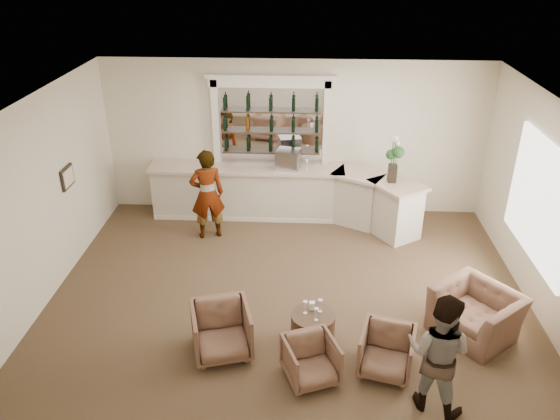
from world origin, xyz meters
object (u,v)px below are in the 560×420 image
object	(u,v)px
bar_counter	(286,194)
armchair_right	(387,351)
sommelier	(207,194)
armchair_left	(222,331)
armchair_center	(311,360)
guest	(438,353)
cocktail_table	(313,328)
espresso_machine	(288,159)
armchair_far	(476,313)
flower_vase	(394,156)

from	to	relation	value
bar_counter	armchair_right	world-z (taller)	bar_counter
sommelier	armchair_left	size ratio (longest dim) A/B	2.20
armchair_center	guest	bearing A→B (deg)	-35.25
cocktail_table	armchair_right	bearing A→B (deg)	-28.36
armchair_left	espresso_machine	distance (m)	4.52
sommelier	armchair_right	bearing A→B (deg)	111.54
cocktail_table	armchair_far	bearing A→B (deg)	7.62
cocktail_table	armchair_right	world-z (taller)	armchair_right
armchair_right	bar_counter	bearing A→B (deg)	124.07
flower_vase	cocktail_table	bearing A→B (deg)	-113.77
armchair_left	armchair_right	distance (m)	2.35
cocktail_table	armchair_left	distance (m)	1.36
cocktail_table	armchair_right	size ratio (longest dim) A/B	0.89
bar_counter	guest	bearing A→B (deg)	-67.78
cocktail_table	armchair_left	bearing A→B (deg)	-167.74
cocktail_table	armchair_far	xyz separation A→B (m)	(2.46, 0.33, 0.13)
guest	armchair_center	size ratio (longest dim) A/B	2.45
armchair_right	espresso_machine	size ratio (longest dim) A/B	1.58
guest	espresso_machine	distance (m)	5.62
armchair_right	espresso_machine	world-z (taller)	espresso_machine
armchair_center	armchair_right	distance (m)	1.07
armchair_far	guest	bearing A→B (deg)	-71.99
armchair_left	guest	bearing A→B (deg)	-32.40
sommelier	armchair_right	distance (m)	4.87
armchair_left	armchair_far	world-z (taller)	armchair_left
armchair_right	espresso_machine	xyz separation A→B (m)	(-1.54, 4.61, 1.01)
armchair_left	flower_vase	distance (m)	4.89
bar_counter	cocktail_table	size ratio (longest dim) A/B	8.71
bar_counter	armchair_center	distance (m)	4.80
armchair_right	armchair_left	bearing A→B (deg)	-171.55
bar_counter	cocktail_table	xyz separation A→B (m)	(0.57, -4.00, -0.32)
sommelier	armchair_right	size ratio (longest dim) A/B	2.52
cocktail_table	armchair_far	distance (m)	2.48
armchair_right	flower_vase	size ratio (longest dim) A/B	0.77
sommelier	espresso_machine	bearing A→B (deg)	-168.23
bar_counter	armchair_center	bearing A→B (deg)	-83.55
cocktail_table	armchair_left	size ratio (longest dim) A/B	0.78
armchair_left	armchair_right	xyz separation A→B (m)	(2.33, -0.26, -0.05)
bar_counter	cocktail_table	world-z (taller)	bar_counter
armchair_right	cocktail_table	bearing A→B (deg)	166.50
armchair_center	bar_counter	bearing A→B (deg)	74.97
sommelier	guest	size ratio (longest dim) A/B	1.09
sommelier	flower_vase	xyz separation A→B (m)	(3.62, 0.32, 0.75)
bar_counter	armchair_right	xyz separation A→B (m)	(1.58, -4.55, -0.24)
armchair_right	flower_vase	world-z (taller)	flower_vase
espresso_machine	flower_vase	distance (m)	2.16
armchair_left	flower_vase	size ratio (longest dim) A/B	0.89
sommelier	armchair_left	xyz separation A→B (m)	(0.77, -3.44, -0.54)
cocktail_table	flower_vase	world-z (taller)	flower_vase
cocktail_table	espresso_machine	xyz separation A→B (m)	(-0.53, 4.06, 1.10)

